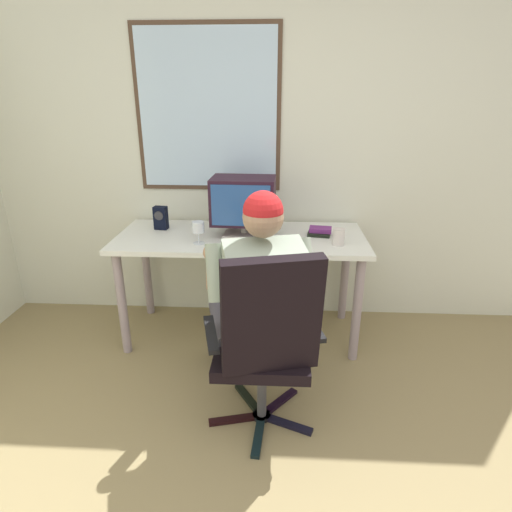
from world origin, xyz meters
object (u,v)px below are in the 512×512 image
at_px(crt_monitor, 243,202).
at_px(book_stack, 320,231).
at_px(coffee_mug, 339,237).
at_px(desk_speaker, 161,218).
at_px(wine_glass, 198,228).
at_px(office_chair, 267,338).
at_px(person_seated, 257,298).
at_px(desk, 241,249).

relative_size(crt_monitor, book_stack, 2.46).
height_order(crt_monitor, coffee_mug, crt_monitor).
xyz_separation_m(desk_speaker, coffee_mug, (1.20, -0.27, -0.03)).
height_order(book_stack, coffee_mug, coffee_mug).
height_order(crt_monitor, wine_glass, crt_monitor).
relative_size(office_chair, wine_glass, 7.07).
bearing_deg(person_seated, coffee_mug, 48.36).
height_order(wine_glass, desk_speaker, desk_speaker).
xyz_separation_m(desk, person_seated, (0.15, -0.70, -0.02)).
distance_m(person_seated, desk_speaker, 1.10).
bearing_deg(desk, person_seated, -78.04).
bearing_deg(desk, wine_glass, -145.28).
height_order(desk, person_seated, person_seated).
distance_m(office_chair, wine_glass, 0.95).
height_order(desk, desk_speaker, desk_speaker).
bearing_deg(person_seated, desk, 101.96).
xyz_separation_m(crt_monitor, book_stack, (0.51, 0.03, -0.21)).
relative_size(book_stack, coffee_mug, 1.61).
bearing_deg(book_stack, desk_speaker, 176.33).
bearing_deg(wine_glass, crt_monitor, 34.67).
height_order(desk, crt_monitor, crt_monitor).
bearing_deg(coffee_mug, person_seated, -131.64).
bearing_deg(coffee_mug, office_chair, -117.70).
height_order(person_seated, desk_speaker, person_seated).
height_order(desk_speaker, coffee_mug, desk_speaker).
xyz_separation_m(office_chair, person_seated, (-0.06, 0.26, 0.08)).
relative_size(person_seated, crt_monitor, 2.94).
xyz_separation_m(desk, book_stack, (0.53, 0.05, 0.12)).
bearing_deg(book_stack, crt_monitor, -176.29).
distance_m(desk_speaker, coffee_mug, 1.23).
xyz_separation_m(desk, coffee_mug, (0.63, -0.15, 0.15)).
bearing_deg(office_chair, person_seated, 102.38).
xyz_separation_m(person_seated, book_stack, (0.38, 0.74, 0.14)).
distance_m(crt_monitor, coffee_mug, 0.66).
distance_m(office_chair, person_seated, 0.28).
height_order(person_seated, crt_monitor, person_seated).
height_order(desk, coffee_mug, coffee_mug).
height_order(person_seated, book_stack, person_seated).
relative_size(desk_speaker, book_stack, 0.94).
height_order(office_chair, crt_monitor, crt_monitor).
bearing_deg(desk, office_chair, -77.92).
xyz_separation_m(desk, desk_speaker, (-0.57, 0.12, 0.18)).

